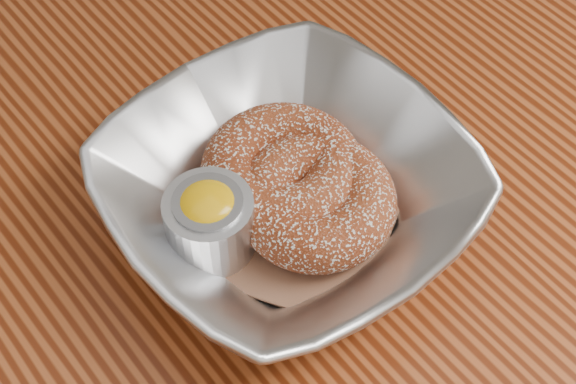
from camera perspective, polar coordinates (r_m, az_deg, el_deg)
serving_bowl at (r=0.59m, az=0.00°, el=-0.03°), size 0.24×0.24×0.06m
parchment at (r=0.61m, az=0.00°, el=-1.17°), size 0.20×0.20×0.00m
donut_back at (r=0.60m, az=-0.34°, el=1.35°), size 0.15×0.15×0.04m
donut_front at (r=0.59m, az=1.81°, el=-0.59°), size 0.13×0.13×0.04m
ramekin at (r=0.58m, az=-5.09°, el=-1.86°), size 0.06×0.06×0.05m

